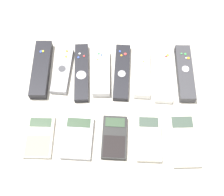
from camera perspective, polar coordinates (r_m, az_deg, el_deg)
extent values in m
plane|color=beige|center=(0.94, -0.03, -1.95)|extent=(3.00, 3.00, 0.00)
cube|color=black|center=(1.01, -12.82, 5.20)|extent=(0.05, 0.20, 0.03)
cylinder|color=yellow|center=(1.03, -12.53, 8.35)|extent=(0.01, 0.01, 0.00)
cylinder|color=blue|center=(1.03, -12.87, 8.27)|extent=(0.01, 0.01, 0.00)
cube|color=gray|center=(1.00, -9.07, 4.97)|extent=(0.06, 0.17, 0.02)
cylinder|color=#38383D|center=(1.00, -9.14, 5.33)|extent=(0.02, 0.02, 0.00)
cylinder|color=orange|center=(1.03, -8.27, 8.49)|extent=(0.01, 0.01, 0.00)
cylinder|color=yellow|center=(1.02, -8.39, 7.51)|extent=(0.01, 0.01, 0.00)
cube|color=black|center=(0.99, -5.59, 4.72)|extent=(0.05, 0.21, 0.02)
cylinder|color=#99999E|center=(0.97, -5.65, 4.20)|extent=(0.03, 0.03, 0.00)
cylinder|color=red|center=(1.01, -5.13, 7.66)|extent=(0.01, 0.01, 0.00)
cylinder|color=blue|center=(1.01, -6.18, 7.39)|extent=(0.01, 0.01, 0.00)
cylinder|color=silver|center=(1.02, -5.95, 8.08)|extent=(0.01, 0.01, 0.00)
cube|color=silver|center=(0.98, -1.97, 4.66)|extent=(0.06, 0.16, 0.02)
cylinder|color=silver|center=(0.97, -1.99, 5.00)|extent=(0.03, 0.03, 0.00)
cylinder|color=green|center=(1.01, -2.43, 8.10)|extent=(0.01, 0.01, 0.00)
cylinder|color=yellow|center=(1.00, -2.62, 7.02)|extent=(0.01, 0.01, 0.00)
cylinder|color=blue|center=(1.01, -1.96, 7.88)|extent=(0.01, 0.01, 0.00)
cube|color=black|center=(0.99, 1.81, 4.79)|extent=(0.06, 0.20, 0.02)
cylinder|color=#99999E|center=(0.97, 1.79, 4.46)|extent=(0.02, 0.02, 0.00)
cylinder|color=blue|center=(1.02, 1.45, 8.52)|extent=(0.01, 0.01, 0.00)
cylinder|color=red|center=(1.01, 2.43, 8.05)|extent=(0.01, 0.01, 0.00)
cylinder|color=orange|center=(1.01, 1.73, 7.79)|extent=(0.01, 0.01, 0.00)
cube|color=white|center=(0.99, 5.50, 4.58)|extent=(0.06, 0.17, 0.02)
cylinder|color=silver|center=(0.97, 5.56, 4.06)|extent=(0.03, 0.03, 0.00)
cylinder|color=silver|center=(1.00, 5.60, 7.43)|extent=(0.01, 0.01, 0.00)
cylinder|color=yellow|center=(1.00, 5.76, 6.72)|extent=(0.01, 0.01, 0.00)
cube|color=white|center=(1.00, 9.35, 4.68)|extent=(0.07, 0.21, 0.02)
cylinder|color=silver|center=(0.99, 9.44, 4.45)|extent=(0.03, 0.03, 0.00)
cylinder|color=yellow|center=(1.03, 10.16, 7.71)|extent=(0.01, 0.01, 0.00)
cylinder|color=red|center=(1.02, 9.86, 7.49)|extent=(0.01, 0.01, 0.00)
cube|color=#333338|center=(1.01, 13.16, 4.49)|extent=(0.05, 0.20, 0.03)
cylinder|color=silver|center=(1.00, 13.29, 5.20)|extent=(0.02, 0.02, 0.00)
cylinder|color=orange|center=(1.02, 13.79, 7.10)|extent=(0.01, 0.01, 0.00)
cylinder|color=green|center=(1.03, 13.27, 7.83)|extent=(0.01, 0.01, 0.00)
cylinder|color=green|center=(1.03, 12.58, 7.91)|extent=(0.01, 0.01, 0.00)
cylinder|color=silver|center=(1.02, 13.40, 7.13)|extent=(0.01, 0.01, 0.00)
cube|color=beige|center=(0.92, -13.15, -6.95)|extent=(0.08, 0.12, 0.01)
cube|color=#2D422D|center=(0.93, -12.91, -4.35)|extent=(0.06, 0.03, 0.00)
cube|color=gray|center=(0.90, -13.46, -8.49)|extent=(0.07, 0.06, 0.00)
cube|color=#B2B2B7|center=(0.90, -6.33, -7.23)|extent=(0.09, 0.13, 0.02)
cube|color=#2D422D|center=(0.90, -6.09, -4.51)|extent=(0.07, 0.03, 0.00)
cube|color=slate|center=(0.88, -6.60, -8.80)|extent=(0.08, 0.07, 0.00)
cube|color=black|center=(0.89, 0.44, -7.23)|extent=(0.07, 0.13, 0.02)
cube|color=#2D422D|center=(0.90, 0.57, -4.47)|extent=(0.06, 0.03, 0.00)
cube|color=black|center=(0.88, 0.35, -8.83)|extent=(0.06, 0.07, 0.00)
cube|color=beige|center=(0.90, 6.72, -7.33)|extent=(0.07, 0.14, 0.02)
cube|color=#38473D|center=(0.91, 6.73, -4.39)|extent=(0.06, 0.03, 0.00)
cube|color=gray|center=(0.88, 6.82, -9.05)|extent=(0.06, 0.07, 0.00)
cube|color=beige|center=(0.91, 13.05, -7.55)|extent=(0.08, 0.16, 0.01)
cube|color=#38473D|center=(0.93, 12.72, -4.31)|extent=(0.06, 0.04, 0.00)
cube|color=gray|center=(0.90, 13.43, -9.56)|extent=(0.07, 0.08, 0.00)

